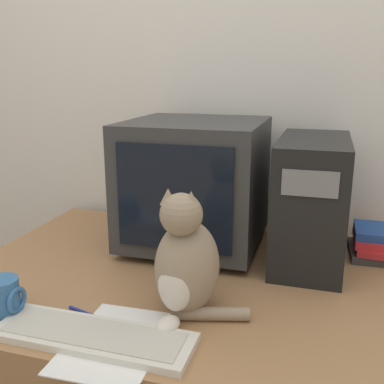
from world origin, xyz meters
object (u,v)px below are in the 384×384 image
at_px(computer_tower, 311,200).
at_px(cat, 186,264).
at_px(book_stack, 376,243).
at_px(keyboard, 93,336).
at_px(pen, 89,314).
at_px(mug, 4,298).
at_px(crt_monitor, 195,183).

distance_m(computer_tower, cat, 0.53).
relative_size(cat, book_stack, 1.52).
xyz_separation_m(computer_tower, keyboard, (-0.44, -0.62, -0.19)).
bearing_deg(computer_tower, book_stack, 20.63).
xyz_separation_m(pen, mug, (-0.20, -0.06, 0.05)).
height_order(crt_monitor, book_stack, crt_monitor).
distance_m(cat, book_stack, 0.73).
height_order(keyboard, cat, cat).
height_order(keyboard, mug, mug).
bearing_deg(pen, keyboard, -55.17).
distance_m(crt_monitor, computer_tower, 0.39).
bearing_deg(cat, book_stack, 54.15).
distance_m(pen, mug, 0.21).
height_order(computer_tower, cat, computer_tower).
bearing_deg(mug, book_stack, 35.99).
height_order(computer_tower, mug, computer_tower).
distance_m(crt_monitor, pen, 0.59).
relative_size(crt_monitor, book_stack, 2.10).
bearing_deg(mug, keyboard, -6.47).
height_order(cat, book_stack, cat).
height_order(cat, pen, cat).
bearing_deg(book_stack, keyboard, -133.33).
bearing_deg(cat, pen, -152.05).
xyz_separation_m(keyboard, pen, (-0.06, 0.09, -0.01)).
xyz_separation_m(cat, mug, (-0.43, -0.15, -0.09)).
bearing_deg(keyboard, mug, 173.53).
distance_m(keyboard, cat, 0.27).
xyz_separation_m(crt_monitor, computer_tower, (0.39, -0.01, -0.03)).
relative_size(crt_monitor, cat, 1.39).
xyz_separation_m(computer_tower, mug, (-0.71, -0.59, -0.15)).
distance_m(book_stack, pen, 0.95).
bearing_deg(pen, cat, 20.55).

